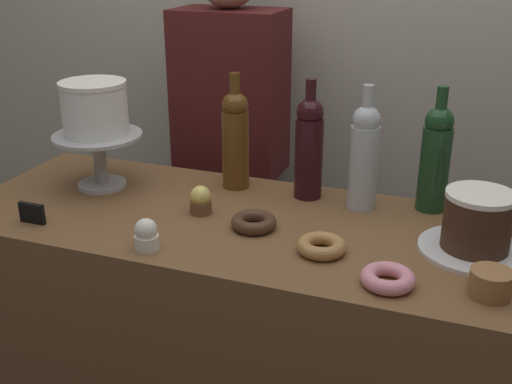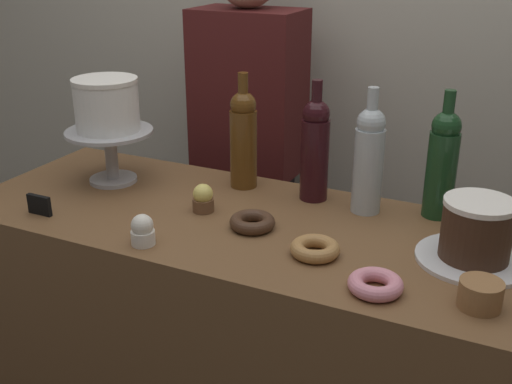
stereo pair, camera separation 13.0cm
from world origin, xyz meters
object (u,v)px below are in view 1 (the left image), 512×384
Objects in this scene: white_layer_cake at (95,108)px; price_sign_chalkboard at (32,213)px; cake_stand_pedestal at (99,151)px; wine_bottle_dark_red at (309,146)px; cookie_stack at (491,283)px; barista_figure at (232,172)px; wine_bottle_green at (435,157)px; wine_bottle_clear at (364,155)px; donut_maple at (321,246)px; donut_chocolate at (254,222)px; cupcake_lemon at (200,201)px; chocolate_round_cake at (478,220)px; cupcake_vanilla at (146,235)px; donut_pink at (388,278)px; wine_bottle_amber at (235,138)px.

price_sign_chalkboard is (-0.02, -0.27, -0.20)m from white_layer_cake.
cake_stand_pedestal is 0.76× the size of wine_bottle_dark_red.
cookie_stack is at bearing -37.57° from wine_bottle_dark_red.
wine_bottle_green is at bearing -26.50° from barista_figure.
wine_bottle_clear is at bearing -163.92° from wine_bottle_green.
donut_maple is 0.72m from price_sign_chalkboard.
donut_chocolate is at bearing 17.09° from price_sign_chalkboard.
price_sign_chalkboard is at bearing -152.01° from cupcake_lemon.
wine_bottle_clear is at bearing 8.82° from white_layer_cake.
chocolate_round_cake is 1.37× the size of donut_maple.
barista_figure reaches higher than price_sign_chalkboard.
cookie_stack is at bearing -41.01° from barista_figure.
barista_figure is at bearing 153.50° from wine_bottle_green.
white_layer_cake reaches higher than cupcake_lemon.
white_layer_cake is at bearing 167.78° from donut_chocolate.
cupcake_vanilla is at bearing -43.38° from white_layer_cake.
barista_figure is at bearing 145.62° from chocolate_round_cake.
cupcake_vanilla is 0.27m from donut_chocolate.
cake_stand_pedestal is 2.21× the size of donut_maple.
wine_bottle_green reaches higher than cookie_stack.
chocolate_round_cake reaches higher than cookie_stack.
wine_bottle_clear is 0.42m from donut_pink.
wine_bottle_green is at bearing 84.63° from donut_pink.
cupcake_vanilla is at bearing -162.28° from donut_maple.
price_sign_chalkboard is at bearing -95.00° from white_layer_cake.
barista_figure reaches higher than donut_pink.
wine_bottle_green reaches higher than price_sign_chalkboard.
cake_stand_pedestal is 0.59m from wine_bottle_dark_red.
barista_figure is (0.19, 0.52, -0.22)m from cake_stand_pedestal.
wine_bottle_dark_red is 0.20× the size of barista_figure.
cupcake_vanilla is (-0.26, -0.43, -0.11)m from wine_bottle_dark_red.
donut_maple is at bearing -19.41° from donut_chocolate.
cupcake_vanilla is 0.88× the size of cookie_stack.
donut_pink is 1.33× the size of cookie_stack.
cookie_stack reaches higher than price_sign_chalkboard.
chocolate_round_cake is 1.02m from barista_figure.
cupcake_vanilla is at bearing -97.97° from cupcake_lemon.
chocolate_round_cake is (1.01, -0.05, -0.03)m from cake_stand_pedestal.
wine_bottle_clear is (-0.29, 0.16, 0.07)m from chocolate_round_cake.
price_sign_chalkboard is (-1.07, -0.03, -0.00)m from cookie_stack.
donut_chocolate is (0.16, -0.03, -0.02)m from cupcake_lemon.
wine_bottle_green is (0.90, 0.16, 0.04)m from cake_stand_pedestal.
wine_bottle_dark_red is at bearing 13.09° from cake_stand_pedestal.
cookie_stack is (0.04, -0.19, -0.05)m from chocolate_round_cake.
barista_figure is (-0.51, 0.69, -0.13)m from donut_maple.
wine_bottle_green reaches higher than donut_maple.
cake_stand_pedestal is 2.21× the size of donut_pink.
wine_bottle_clear is (-0.17, -0.05, 0.00)m from wine_bottle_green.
wine_bottle_amber is at bearing 176.74° from wine_bottle_clear.
donut_chocolate is at bearing 166.89° from cookie_stack.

